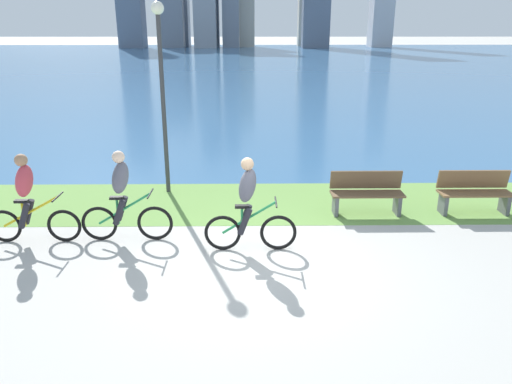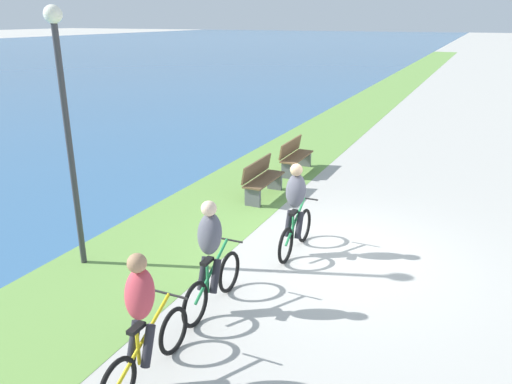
{
  "view_description": "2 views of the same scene",
  "coord_description": "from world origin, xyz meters",
  "px_view_note": "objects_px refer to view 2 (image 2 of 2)",
  "views": [
    {
      "loc": [
        -0.16,
        -7.25,
        3.8
      ],
      "look_at": [
        -0.05,
        1.05,
        0.95
      ],
      "focal_mm": 34.59,
      "sensor_mm": 36.0,
      "label": 1
    },
    {
      "loc": [
        -8.03,
        -2.11,
        4.07
      ],
      "look_at": [
        -0.26,
        1.43,
        1.08
      ],
      "focal_mm": 35.16,
      "sensor_mm": 36.0,
      "label": 2
    }
  ],
  "objects_px": {
    "cyclist_distant_rear": "(143,319)",
    "bench_near_path": "(262,179)",
    "cyclist_lead": "(296,209)",
    "lamppost_tall": "(64,106)",
    "bench_far_along_path": "(295,156)",
    "cyclist_trailing": "(211,257)"
  },
  "relations": [
    {
      "from": "cyclist_lead",
      "to": "cyclist_trailing",
      "type": "distance_m",
      "value": 2.31
    },
    {
      "from": "cyclist_distant_rear",
      "to": "bench_near_path",
      "type": "height_order",
      "value": "cyclist_distant_rear"
    },
    {
      "from": "cyclist_trailing",
      "to": "lamppost_tall",
      "type": "bearing_deg",
      "value": 82.88
    },
    {
      "from": "bench_near_path",
      "to": "lamppost_tall",
      "type": "height_order",
      "value": "lamppost_tall"
    },
    {
      "from": "cyclist_distant_rear",
      "to": "bench_near_path",
      "type": "bearing_deg",
      "value": 11.91
    },
    {
      "from": "cyclist_lead",
      "to": "lamppost_tall",
      "type": "xyz_separation_m",
      "value": [
        -1.92,
        3.22,
        1.91
      ]
    },
    {
      "from": "cyclist_lead",
      "to": "bench_far_along_path",
      "type": "bearing_deg",
      "value": 20.31
    },
    {
      "from": "bench_near_path",
      "to": "bench_far_along_path",
      "type": "height_order",
      "value": "same"
    },
    {
      "from": "cyclist_lead",
      "to": "bench_near_path",
      "type": "height_order",
      "value": "cyclist_lead"
    },
    {
      "from": "bench_far_along_path",
      "to": "bench_near_path",
      "type": "bearing_deg",
      "value": -179.78
    },
    {
      "from": "bench_near_path",
      "to": "cyclist_trailing",
      "type": "bearing_deg",
      "value": -164.7
    },
    {
      "from": "cyclist_lead",
      "to": "cyclist_distant_rear",
      "type": "distance_m",
      "value": 3.96
    },
    {
      "from": "cyclist_distant_rear",
      "to": "lamppost_tall",
      "type": "distance_m",
      "value": 3.98
    },
    {
      "from": "cyclist_lead",
      "to": "lamppost_tall",
      "type": "bearing_deg",
      "value": 120.72
    },
    {
      "from": "lamppost_tall",
      "to": "cyclist_distant_rear",
      "type": "bearing_deg",
      "value": -125.58
    },
    {
      "from": "bench_far_along_path",
      "to": "lamppost_tall",
      "type": "bearing_deg",
      "value": 167.51
    },
    {
      "from": "cyclist_lead",
      "to": "cyclist_distant_rear",
      "type": "bearing_deg",
      "value": 174.32
    },
    {
      "from": "cyclist_trailing",
      "to": "cyclist_distant_rear",
      "type": "xyz_separation_m",
      "value": [
        -1.68,
        -0.06,
        -0.01
      ]
    },
    {
      "from": "cyclist_distant_rear",
      "to": "bench_far_along_path",
      "type": "relative_size",
      "value": 1.14
    },
    {
      "from": "cyclist_distant_rear",
      "to": "lamppost_tall",
      "type": "height_order",
      "value": "lamppost_tall"
    },
    {
      "from": "cyclist_distant_rear",
      "to": "bench_near_path",
      "type": "relative_size",
      "value": 1.14
    },
    {
      "from": "bench_far_along_path",
      "to": "lamppost_tall",
      "type": "xyz_separation_m",
      "value": [
        -6.65,
        1.47,
        2.3
      ]
    }
  ]
}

